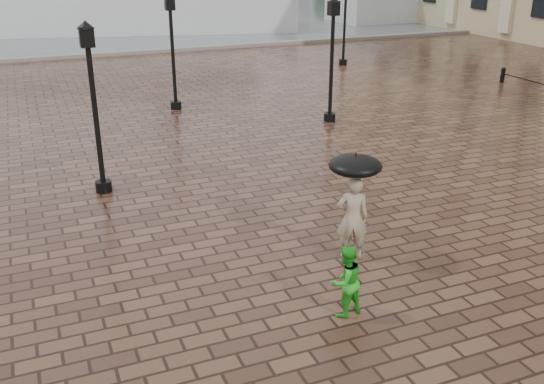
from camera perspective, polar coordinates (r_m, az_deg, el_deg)
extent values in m
cube|color=slate|center=(39.22, -11.15, 12.74)|extent=(80.00, 0.60, 0.30)
cylinder|color=black|center=(32.06, 20.87, 10.16)|extent=(0.20, 0.20, 0.60)
sphere|color=black|center=(32.01, 20.95, 10.72)|extent=(0.22, 0.22, 0.22)
cylinder|color=black|center=(17.18, -15.56, 0.53)|extent=(0.44, 0.44, 0.30)
cylinder|color=black|center=(16.61, -16.22, 6.47)|extent=(0.14, 0.14, 4.00)
cube|color=black|center=(16.18, -17.05, 13.79)|extent=(0.35, 0.35, 0.50)
sphere|color=beige|center=(16.18, -17.05, 13.79)|extent=(0.28, 0.28, 0.28)
cylinder|color=black|center=(23.41, 5.44, 7.04)|extent=(0.44, 0.44, 0.30)
cylinder|color=black|center=(22.99, 5.61, 11.49)|extent=(0.14, 0.14, 4.00)
cube|color=black|center=(22.69, 5.82, 16.83)|extent=(0.35, 0.35, 0.50)
sphere|color=beige|center=(22.69, 5.82, 16.83)|extent=(0.28, 0.28, 0.28)
cylinder|color=black|center=(34.78, 6.69, 12.05)|extent=(0.44, 0.44, 0.30)
cylinder|color=black|center=(34.50, 6.84, 15.08)|extent=(0.14, 0.14, 4.00)
cylinder|color=black|center=(25.36, -9.03, 8.07)|extent=(0.44, 0.44, 0.30)
cylinder|color=black|center=(24.97, -9.29, 12.18)|extent=(0.14, 0.14, 4.00)
cube|color=black|center=(24.69, -9.61, 17.09)|extent=(0.35, 0.35, 0.50)
sphere|color=beige|center=(24.69, -9.61, 17.09)|extent=(0.28, 0.28, 0.28)
imported|color=tan|center=(12.91, 7.57, -2.42)|extent=(0.80, 0.68, 1.86)
imported|color=green|center=(11.06, 6.91, -8.32)|extent=(0.76, 0.64, 1.38)
cube|color=silver|center=(49.78, -14.61, 15.96)|extent=(28.15, 12.95, 2.63)
cube|color=silver|center=(60.12, 16.06, 16.58)|extent=(22.50, 6.08, 2.14)
cylinder|color=black|center=(12.65, 7.72, 0.26)|extent=(0.02, 0.02, 0.95)
ellipsoid|color=black|center=(12.47, 7.84, 2.48)|extent=(1.10, 1.10, 0.39)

